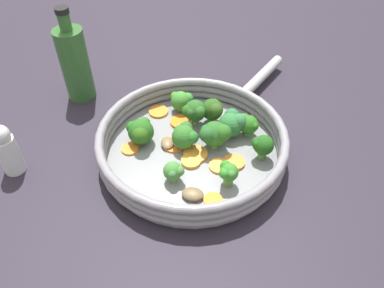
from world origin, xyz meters
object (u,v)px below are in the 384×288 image
object	(u,v)px
carrot_slice_6	(219,166)
broccoli_floret_3	(140,131)
broccoli_floret_8	(194,111)
broccoli_floret_6	(228,172)
carrot_slice_1	(191,161)
mushroom_piece_0	(193,194)
oil_bottle	(75,63)
skillet	(192,152)
carrot_slice_2	(234,162)
mushroom_piece_2	(167,143)
carrot_slice_0	(174,144)
carrot_slice_8	(213,200)
mushroom_piece_1	(233,121)
broccoli_floret_9	(233,123)
carrot_slice_4	(130,149)
broccoli_floret_0	(214,134)
broccoli_floret_2	(248,124)
carrot_slice_5	(159,112)
carrot_slice_7	(197,154)
broccoli_floret_5	(174,172)
broccoli_floret_10	(184,136)
carrot_slice_3	(181,122)
broccoli_floret_4	(181,100)
salt_shaker	(7,150)
broccoli_floret_7	(262,146)
broccoli_floret_1	(213,110)

from	to	relation	value
carrot_slice_6	broccoli_floret_3	bearing A→B (deg)	41.71
broccoli_floret_8	broccoli_floret_6	bearing A→B (deg)	175.03
carrot_slice_1	mushroom_piece_0	world-z (taller)	mushroom_piece_0
mushroom_piece_0	oil_bottle	size ratio (longest dim) A/B	0.18
skillet	carrot_slice_2	distance (m)	0.08
carrot_slice_6	mushroom_piece_2	xyz separation A→B (m)	(0.09, 0.06, 0.00)
carrot_slice_6	carrot_slice_0	bearing A→B (deg)	30.84
carrot_slice_8	mushroom_piece_2	bearing A→B (deg)	6.95
mushroom_piece_1	broccoli_floret_3	bearing A→B (deg)	82.39
carrot_slice_8	broccoli_floret_3	xyz separation A→B (m)	(0.17, 0.06, 0.03)
carrot_slice_1	skillet	bearing A→B (deg)	-28.40
carrot_slice_2	mushroom_piece_0	xyz separation A→B (m)	(-0.04, 0.10, 0.00)
broccoli_floret_8	broccoli_floret_9	distance (m)	0.07
carrot_slice_4	broccoli_floret_0	bearing A→B (deg)	-112.57
broccoli_floret_3	broccoli_floret_6	bearing A→B (deg)	-148.09
carrot_slice_0	oil_bottle	size ratio (longest dim) A/B	0.22
carrot_slice_6	broccoli_floret_2	world-z (taller)	broccoli_floret_2
broccoli_floret_6	mushroom_piece_1	size ratio (longest dim) A/B	1.45
carrot_slice_5	mushroom_piece_0	bearing A→B (deg)	173.06
carrot_slice_7	broccoli_floret_5	world-z (taller)	broccoli_floret_5
broccoli_floret_0	broccoli_floret_6	world-z (taller)	broccoli_floret_0
broccoli_floret_0	broccoli_floret_10	world-z (taller)	broccoli_floret_0
broccoli_floret_3	carrot_slice_6	bearing A→B (deg)	-138.29
carrot_slice_5	broccoli_floret_9	distance (m)	0.16
broccoli_floret_8	mushroom_piece_1	bearing A→B (deg)	-112.17
carrot_slice_3	carrot_slice_5	bearing A→B (deg)	29.84
broccoli_floret_4	salt_shaker	distance (m)	0.32
carrot_slice_2	mushroom_piece_0	size ratio (longest dim) A/B	1.05
mushroom_piece_0	carrot_slice_5	bearing A→B (deg)	-6.94
carrot_slice_5	broccoli_floret_3	distance (m)	0.09
carrot_slice_3	broccoli_floret_7	size ratio (longest dim) A/B	0.83
carrot_slice_1	broccoli_floret_4	xyz separation A→B (m)	(0.14, -0.04, 0.02)
broccoli_floret_3	salt_shaker	world-z (taller)	salt_shaker
carrot_slice_0	broccoli_floret_0	distance (m)	0.08
carrot_slice_1	salt_shaker	xyz separation A→B (m)	(0.12, 0.28, 0.03)
carrot_slice_3	broccoli_floret_5	distance (m)	0.15
carrot_slice_4	broccoli_floret_6	world-z (taller)	broccoli_floret_6
carrot_slice_1	mushroom_piece_1	world-z (taller)	mushroom_piece_1
broccoli_floret_4	broccoli_floret_5	world-z (taller)	broccoli_floret_4
carrot_slice_5	broccoli_floret_1	xyz separation A→B (m)	(-0.07, -0.08, 0.03)
broccoli_floret_6	mushroom_piece_2	bearing A→B (deg)	23.61
carrot_slice_2	broccoli_floret_7	bearing A→B (deg)	-98.59
broccoli_floret_5	mushroom_piece_1	world-z (taller)	broccoli_floret_5
broccoli_floret_4	broccoli_floret_10	size ratio (longest dim) A/B	0.88
broccoli_floret_2	broccoli_floret_6	xyz separation A→B (m)	(-0.09, 0.09, 0.00)
carrot_slice_3	carrot_slice_8	bearing A→B (deg)	171.64
broccoli_floret_0	broccoli_floret_10	bearing A→B (deg)	63.35
mushroom_piece_1	oil_bottle	size ratio (longest dim) A/B	0.16
broccoli_floret_3	broccoli_floret_10	distance (m)	0.08
broccoli_floret_2	broccoli_floret_7	bearing A→B (deg)	171.78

